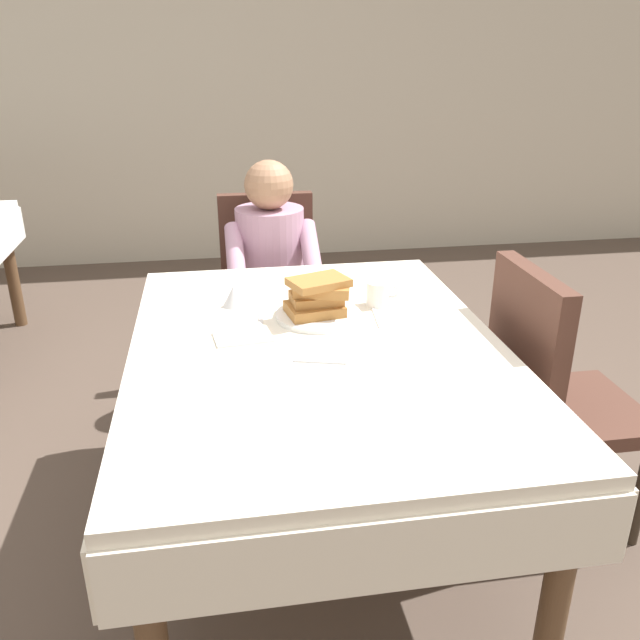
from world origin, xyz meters
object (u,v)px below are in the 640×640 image
at_px(knife_right_of_plate, 377,316).
at_px(chair_right_side, 549,386).
at_px(syrup_pitcher, 234,296).
at_px(fork_left_of_plate, 261,323).
at_px(dining_table_main, 317,370).
at_px(plate_breakfast, 318,315).
at_px(cup_coffee, 378,294).
at_px(chair_diner, 269,282).
at_px(spoon_near_edge, 320,362).
at_px(breakfast_stack, 318,295).
at_px(diner_person, 272,264).

bearing_deg(knife_right_of_plate, chair_right_side, -102.51).
xyz_separation_m(syrup_pitcher, fork_left_of_plate, (0.08, -0.17, -0.04)).
height_order(dining_table_main, knife_right_of_plate, knife_right_of_plate).
xyz_separation_m(dining_table_main, chair_right_side, (0.77, 0.00, -0.12)).
relative_size(plate_breakfast, syrup_pitcher, 3.50).
bearing_deg(plate_breakfast, cup_coffee, 18.71).
height_order(chair_diner, fork_left_of_plate, chair_diner).
distance_m(cup_coffee, spoon_near_edge, 0.48).
bearing_deg(spoon_near_edge, knife_right_of_plate, 67.80).
bearing_deg(knife_right_of_plate, fork_left_of_plate, 95.58).
relative_size(cup_coffee, syrup_pitcher, 1.41).
bearing_deg(chair_diner, breakfast_stack, 94.50).
bearing_deg(fork_left_of_plate, chair_diner, -0.45).
relative_size(dining_table_main, plate_breakfast, 5.44).
relative_size(dining_table_main, chair_diner, 1.64).
bearing_deg(plate_breakfast, knife_right_of_plate, -6.01).
height_order(diner_person, knife_right_of_plate, diner_person).
relative_size(breakfast_stack, cup_coffee, 1.99).
relative_size(diner_person, chair_right_side, 1.20).
height_order(chair_right_side, cup_coffee, chair_right_side).
distance_m(fork_left_of_plate, knife_right_of_plate, 0.38).
bearing_deg(syrup_pitcher, fork_left_of_plate, -65.85).
bearing_deg(dining_table_main, spoon_near_edge, -95.94).
bearing_deg(plate_breakfast, chair_right_side, -15.08).
height_order(cup_coffee, spoon_near_edge, cup_coffee).
height_order(syrup_pitcher, knife_right_of_plate, syrup_pitcher).
xyz_separation_m(fork_left_of_plate, knife_right_of_plate, (0.38, 0.00, 0.00)).
bearing_deg(spoon_near_edge, breakfast_stack, 97.71).
xyz_separation_m(plate_breakfast, syrup_pitcher, (-0.27, 0.15, 0.03)).
height_order(breakfast_stack, spoon_near_edge, breakfast_stack).
xyz_separation_m(dining_table_main, cup_coffee, (0.25, 0.27, 0.13)).
relative_size(fork_left_of_plate, knife_right_of_plate, 0.90).
height_order(chair_diner, breakfast_stack, chair_diner).
xyz_separation_m(syrup_pitcher, knife_right_of_plate, (0.46, -0.17, -0.04)).
bearing_deg(syrup_pitcher, plate_breakfast, -29.37).
height_order(diner_person, breakfast_stack, diner_person).
xyz_separation_m(plate_breakfast, spoon_near_edge, (-0.05, -0.32, -0.01)).
bearing_deg(chair_diner, dining_table_main, 92.10).
bearing_deg(dining_table_main, plate_breakfast, 79.86).
bearing_deg(syrup_pitcher, chair_diner, 77.13).
bearing_deg(diner_person, fork_left_of_plate, 82.39).
relative_size(diner_person, fork_left_of_plate, 6.22).
xyz_separation_m(plate_breakfast, knife_right_of_plate, (0.19, -0.02, -0.01)).
height_order(breakfast_stack, cup_coffee, breakfast_stack).
bearing_deg(cup_coffee, dining_table_main, -132.97).
height_order(chair_diner, cup_coffee, chair_diner).
distance_m(dining_table_main, chair_diner, 1.18).
height_order(plate_breakfast, cup_coffee, cup_coffee).
relative_size(diner_person, plate_breakfast, 4.00).
xyz_separation_m(chair_right_side, spoon_near_edge, (-0.78, -0.13, 0.21)).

